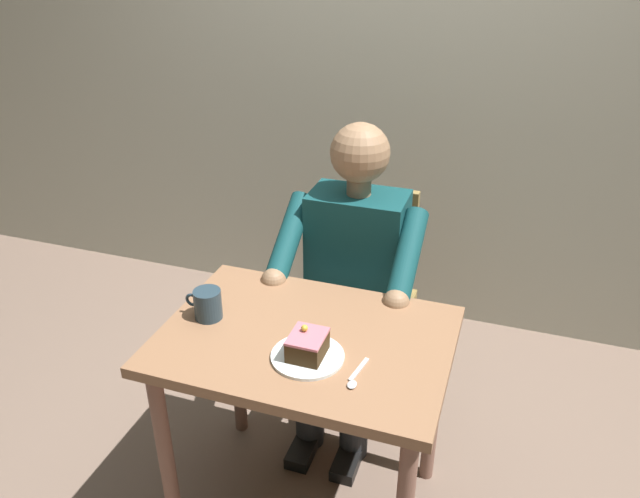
{
  "coord_description": "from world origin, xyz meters",
  "views": [
    {
      "loc": [
        -0.53,
        1.42,
        1.82
      ],
      "look_at": [
        -0.01,
        -0.1,
        0.98
      ],
      "focal_mm": 34.24,
      "sensor_mm": 36.0,
      "label": 1
    }
  ],
  "objects_px": {
    "cake_slice": "(307,345)",
    "dessert_spoon": "(355,377)",
    "dining_table": "(306,364)",
    "coffee_cup": "(207,304)",
    "chair": "(362,288)",
    "seated_person": "(351,279)"
  },
  "relations": [
    {
      "from": "seated_person",
      "to": "coffee_cup",
      "type": "xyz_separation_m",
      "value": [
        0.33,
        0.5,
        0.13
      ]
    },
    {
      "from": "chair",
      "to": "coffee_cup",
      "type": "distance_m",
      "value": 0.8
    },
    {
      "from": "dining_table",
      "to": "coffee_cup",
      "type": "xyz_separation_m",
      "value": [
        0.33,
        0.01,
        0.16
      ]
    },
    {
      "from": "cake_slice",
      "to": "dessert_spoon",
      "type": "height_order",
      "value": "cake_slice"
    },
    {
      "from": "chair",
      "to": "coffee_cup",
      "type": "bearing_deg",
      "value": 64.35
    },
    {
      "from": "seated_person",
      "to": "coffee_cup",
      "type": "height_order",
      "value": "seated_person"
    },
    {
      "from": "coffee_cup",
      "to": "chair",
      "type": "bearing_deg",
      "value": -115.65
    },
    {
      "from": "dining_table",
      "to": "coffee_cup",
      "type": "bearing_deg",
      "value": 1.22
    },
    {
      "from": "cake_slice",
      "to": "chair",
      "type": "bearing_deg",
      "value": -86.77
    },
    {
      "from": "seated_person",
      "to": "chair",
      "type": "bearing_deg",
      "value": -90.0
    },
    {
      "from": "cake_slice",
      "to": "seated_person",
      "type": "bearing_deg",
      "value": -85.83
    },
    {
      "from": "cake_slice",
      "to": "coffee_cup",
      "type": "xyz_separation_m",
      "value": [
        0.37,
        -0.09,
        0.01
      ]
    },
    {
      "from": "seated_person",
      "to": "dessert_spoon",
      "type": "relative_size",
      "value": 8.58
    },
    {
      "from": "seated_person",
      "to": "dessert_spoon",
      "type": "xyz_separation_m",
      "value": [
        -0.2,
        0.64,
        0.08
      ]
    },
    {
      "from": "dessert_spoon",
      "to": "seated_person",
      "type": "bearing_deg",
      "value": -72.75
    },
    {
      "from": "dining_table",
      "to": "chair",
      "type": "xyz_separation_m",
      "value": [
        0.0,
        -0.67,
        -0.11
      ]
    },
    {
      "from": "cake_slice",
      "to": "coffee_cup",
      "type": "height_order",
      "value": "cake_slice"
    },
    {
      "from": "chair",
      "to": "dessert_spoon",
      "type": "height_order",
      "value": "chair"
    },
    {
      "from": "coffee_cup",
      "to": "dessert_spoon",
      "type": "height_order",
      "value": "coffee_cup"
    },
    {
      "from": "chair",
      "to": "coffee_cup",
      "type": "relative_size",
      "value": 7.41
    },
    {
      "from": "dining_table",
      "to": "dessert_spoon",
      "type": "height_order",
      "value": "dessert_spoon"
    },
    {
      "from": "chair",
      "to": "cake_slice",
      "type": "xyz_separation_m",
      "value": [
        -0.04,
        0.77,
        0.26
      ]
    }
  ]
}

